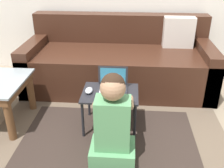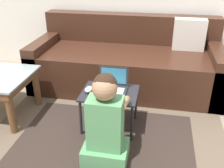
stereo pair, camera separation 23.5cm
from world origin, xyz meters
The scene contains 7 objects.
ground_plane centered at (0.00, 0.00, 0.00)m, with size 16.00×16.00×0.00m, color #7F705B.
area_rug centered at (-0.02, -0.07, 0.00)m, with size 2.12×1.44×0.01m.
couch centered at (0.01, 1.07, 0.29)m, with size 2.17×0.94×0.82m.
laptop_desk centered at (-0.02, 0.15, 0.32)m, with size 0.50×0.40×0.37m.
laptop centered at (-0.01, 0.19, 0.41)m, with size 0.27×0.19×0.20m.
computer_mouse centered at (-0.21, 0.14, 0.39)m, with size 0.07×0.11×0.04m.
person_seated centered at (0.03, -0.29, 0.35)m, with size 0.35×0.43×0.75m.
Camera 1 is at (0.15, -1.90, 1.49)m, focal length 42.00 mm.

